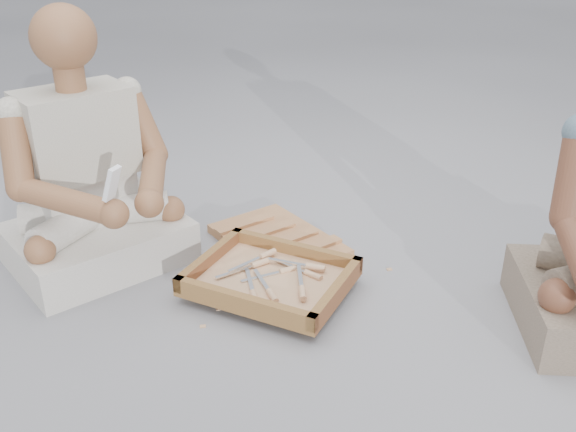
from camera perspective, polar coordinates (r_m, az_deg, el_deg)
The scene contains 25 objects.
ground at distance 2.17m, azimuth -0.96°, elevation -9.47°, with size 60.00×60.00×0.00m, color #949499.
carved_panel at distance 2.62m, azimuth -0.90°, elevation -2.22°, with size 0.53×0.36×0.04m, color #AA6941.
tool_tray at distance 2.28m, azimuth -1.55°, elevation -5.60°, with size 0.61×0.52×0.07m.
chisel_0 at distance 2.19m, azimuth -3.10°, elevation -6.92°, with size 0.18×0.16×0.02m.
chisel_1 at distance 2.39m, azimuth -2.22°, elevation -3.56°, with size 0.06×0.22×0.02m.
chisel_2 at distance 2.32m, azimuth 1.95°, elevation -4.46°, with size 0.21×0.08×0.02m.
chisel_3 at distance 2.32m, azimuth -0.44°, elevation -4.93°, with size 0.12×0.20×0.02m.
chisel_4 at distance 2.19m, azimuth 1.25°, elevation -6.56°, with size 0.16×0.18×0.02m.
chisel_5 at distance 2.35m, azimuth -2.93°, elevation -4.33°, with size 0.09×0.21×0.02m.
chisel_6 at distance 2.30m, azimuth 1.82°, elevation -5.11°, with size 0.22×0.03×0.02m.
chisel_7 at distance 2.19m, azimuth -1.60°, elevation -6.83°, with size 0.20×0.13×0.02m.
wood_chip_0 at distance 2.43m, azimuth -8.69°, elevation -5.36°, with size 0.02×0.01×0.00m, color #D8AC7F.
wood_chip_1 at distance 2.24m, azimuth -6.23°, elevation -8.18°, with size 0.02×0.01×0.00m, color #D8AC7F.
wood_chip_2 at distance 2.16m, azimuth -7.58°, elevation -9.70°, with size 0.02×0.01×0.00m, color #D8AC7F.
wood_chip_3 at distance 2.59m, azimuth 0.36°, elevation -2.96°, with size 0.02×0.01×0.00m, color #D8AC7F.
wood_chip_4 at distance 2.26m, azimuth -4.50°, elevation -7.77°, with size 0.02×0.01×0.00m, color #D8AC7F.
wood_chip_5 at distance 2.69m, azimuth -1.50°, elevation -1.77°, with size 0.02×0.01×0.00m, color #D8AC7F.
wood_chip_6 at distance 2.38m, azimuth -5.71°, elevation -5.94°, with size 0.02×0.01×0.00m, color #D8AC7F.
wood_chip_7 at distance 2.19m, azimuth 0.01°, elevation -8.92°, with size 0.02×0.01×0.00m, color #D8AC7F.
wood_chip_8 at distance 2.26m, azimuth -2.55°, elevation -7.71°, with size 0.02×0.01×0.00m, color #D8AC7F.
wood_chip_9 at distance 2.48m, azimuth 8.99°, elevation -4.70°, with size 0.02×0.01×0.00m, color #D8AC7F.
wood_chip_10 at distance 2.69m, azimuth -0.58°, elevation -1.72°, with size 0.02×0.01×0.00m, color #D8AC7F.
wood_chip_11 at distance 2.60m, azimuth 0.33°, elevation -2.78°, with size 0.02×0.01×0.00m, color #D8AC7F.
craftsman at distance 2.48m, azimuth -17.24°, elevation 2.82°, with size 0.71×0.72×0.96m.
mobile_phone at distance 2.10m, azimuth -15.39°, elevation 2.81°, with size 0.07×0.06×0.12m.
Camera 1 is at (1.09, -1.38, 1.26)m, focal length 40.00 mm.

